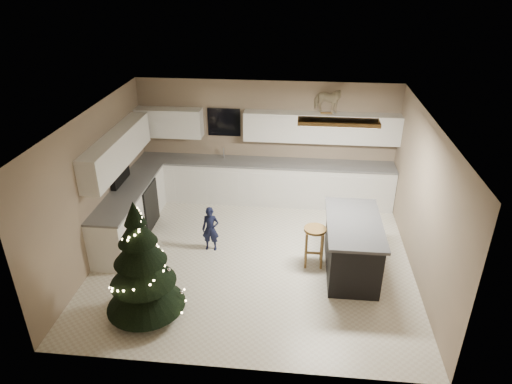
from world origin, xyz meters
TOP-DOWN VIEW (x-y plane):
  - ground_plane at (0.00, 0.00)m, footprint 5.50×5.50m
  - room_shell at (0.02, 0.00)m, footprint 5.52×5.02m
  - cabinetry at (-0.91, 1.65)m, footprint 5.50×3.20m
  - island at (1.68, -0.17)m, footprint 0.90×1.70m
  - bar_stool at (1.05, -0.07)m, footprint 0.38×0.38m
  - christmas_tree at (-1.45, -1.60)m, footprint 1.20×1.16m
  - toddler at (-0.81, 0.21)m, footprint 0.31×0.21m
  - rocking_horse at (1.23, 2.33)m, footprint 0.66×0.49m

SIDE VIEW (x-z plane):
  - ground_plane at x=0.00m, z-range 0.00..0.00m
  - toddler at x=-0.81m, z-range 0.00..0.85m
  - island at x=1.68m, z-range 0.00..0.95m
  - bar_stool at x=1.05m, z-range 0.18..0.91m
  - cabinetry at x=-0.91m, z-range -0.24..1.76m
  - christmas_tree at x=-1.45m, z-range -0.17..1.75m
  - room_shell at x=0.02m, z-range 0.44..3.05m
  - rocking_horse at x=1.23m, z-range 2.01..2.54m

